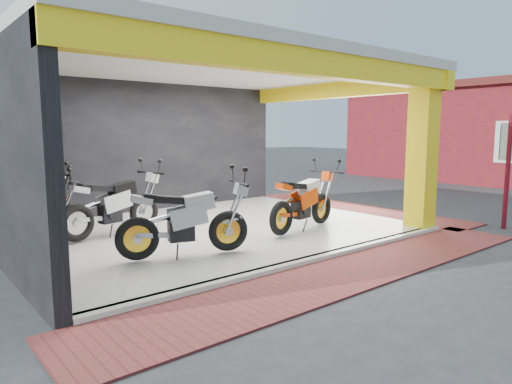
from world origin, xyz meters
The scene contains 16 objects.
ground centered at (0.00, 0.00, 0.00)m, with size 80.00×80.00×0.00m, color #2D2D30.
showroom_floor centered at (0.00, 2.00, 0.05)m, with size 8.00×6.00×0.10m, color white.
showroom_ceiling centered at (0.00, 2.00, 3.60)m, with size 8.40×6.40×0.20m, color beige.
back_wall centered at (0.00, 5.10, 1.75)m, with size 8.20×0.20×3.50m, color black.
corner_column centered at (3.75, -0.75, 1.75)m, with size 0.50×0.50×3.50m, color yellow.
header_beam_front centered at (0.00, -1.00, 3.30)m, with size 8.40×0.30×0.40m, color yellow.
header_beam_right centered at (4.00, 2.00, 3.30)m, with size 0.30×6.40×0.40m, color yellow.
floor_kerb centered at (0.00, -1.02, 0.05)m, with size 8.00×0.20×0.10m, color white.
paver_front centered at (0.00, -1.80, 0.01)m, with size 9.00×1.40×0.03m, color maroon.
paver_right centered at (4.80, 2.00, 0.01)m, with size 1.40×7.00×0.03m, color maroon.
signpost centered at (5.36, -1.92, 1.43)m, with size 0.11×0.36×2.62m.
moto_hero centered at (2.10, 0.71, 0.82)m, with size 2.37×0.88×1.45m, color #ED3F0A, non-canonical shape.
moto_row_a centered at (-0.94, 0.12, 0.83)m, with size 2.40×0.89×1.47m, color #A5A8AC, non-canonical shape.
moto_row_b centered at (-1.24, 2.81, 0.84)m, with size 2.41×0.89×1.47m, color #B4B6BC, non-canonical shape.
moto_row_c centered at (-2.71, 4.25, 0.80)m, with size 2.31×0.85×1.41m, color black, non-canonical shape.
moto_row_d centered at (-2.82, 3.19, 0.78)m, with size 2.24×0.83×1.37m, color black, non-canonical shape.
Camera 1 is at (-5.52, -6.25, 2.23)m, focal length 32.00 mm.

